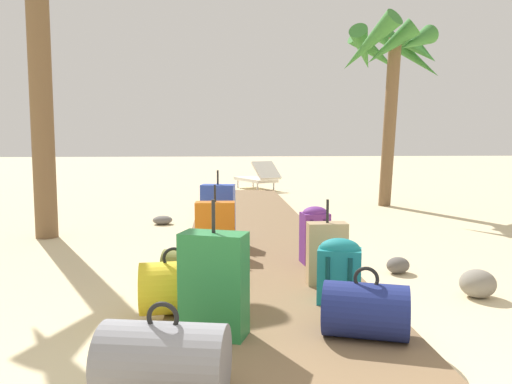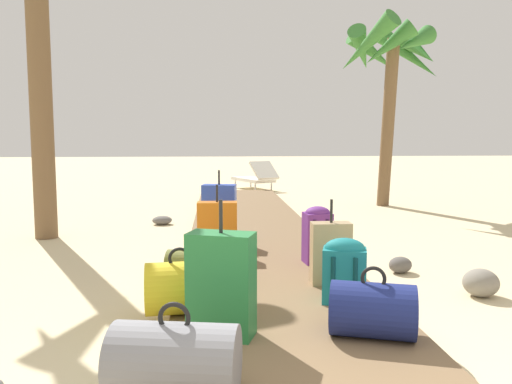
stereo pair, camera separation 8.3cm
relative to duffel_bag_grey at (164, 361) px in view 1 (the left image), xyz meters
name	(u,v)px [view 1 (the left image)]	position (x,y,z in m)	size (l,w,h in m)	color
ground_plane	(258,251)	(0.73, 3.52, -0.27)	(60.00, 60.00, 0.00)	beige
boardwalk	(252,232)	(0.73, 4.58, -0.23)	(1.72, 10.59, 0.08)	brown
duffel_bag_grey	(164,361)	(0.00, 0.00, 0.00)	(0.68, 0.49, 0.50)	slate
backpack_teal	(339,269)	(1.21, 1.37, 0.08)	(0.38, 0.30, 0.52)	#197A7F
duffel_bag_navy	(365,310)	(1.22, 0.68, -0.01)	(0.63, 0.51, 0.47)	navy
suitcase_tan	(327,253)	(1.22, 1.88, 0.08)	(0.35, 0.18, 0.76)	tan
suitcase_blue	(218,213)	(0.25, 3.72, 0.17)	(0.44, 0.28, 0.90)	#2847B7
duffel_bag_yellow	(174,287)	(-0.06, 1.22, 0.00)	(0.53, 0.43, 0.50)	gold
suitcase_green	(214,284)	(0.24, 0.78, 0.15)	(0.47, 0.34, 0.90)	#237538
backpack_purple	(315,233)	(1.25, 2.62, 0.12)	(0.30, 0.27, 0.59)	#6B2D84
suitcase_orange	(215,228)	(0.22, 3.05, 0.10)	(0.44, 0.21, 0.78)	orange
duffel_bag_olive	(197,266)	(0.07, 1.98, -0.04)	(0.64, 0.39, 0.41)	olive
palm_tree_near_right	(392,60)	(3.60, 7.25, 2.59)	(2.30, 2.23, 3.67)	brown
lounge_chair	(258,177)	(1.26, 10.64, 0.05)	(1.20, 1.67, 0.76)	white
rock_right_mid	(398,265)	(2.08, 2.45, -0.19)	(0.21, 0.25, 0.17)	#5B5651
rock_right_far	(478,283)	(2.49, 1.65, -0.15)	(0.30, 0.30, 0.24)	gray
rock_left_near	(163,220)	(-0.64, 5.51, -0.21)	(0.26, 0.31, 0.14)	slate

